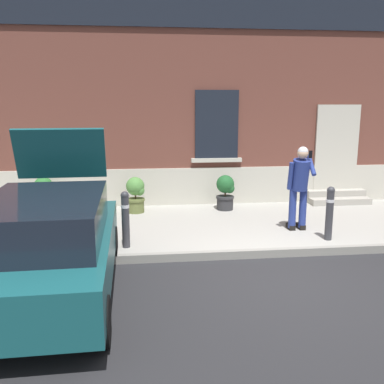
# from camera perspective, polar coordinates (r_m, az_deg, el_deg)

# --- Properties ---
(ground_plane) EXTENTS (80.00, 80.00, 0.00)m
(ground_plane) POSITION_cam_1_polar(r_m,az_deg,el_deg) (7.15, 11.29, -11.08)
(ground_plane) COLOR #232326
(sidewalk) EXTENTS (24.00, 3.60, 0.15)m
(sidewalk) POSITION_cam_1_polar(r_m,az_deg,el_deg) (9.67, 6.26, -4.33)
(sidewalk) COLOR #99968E
(sidewalk) RESTS_ON ground
(curb_edge) EXTENTS (24.00, 0.12, 0.15)m
(curb_edge) POSITION_cam_1_polar(r_m,az_deg,el_deg) (7.96, 9.24, -8.01)
(curb_edge) COLOR gray
(curb_edge) RESTS_ON ground
(building_facade) EXTENTS (24.00, 1.52, 7.50)m
(building_facade) POSITION_cam_1_polar(r_m,az_deg,el_deg) (11.77, 3.93, 16.53)
(building_facade) COLOR brown
(building_facade) RESTS_ON ground
(entrance_stoop) EXTENTS (1.58, 0.64, 0.32)m
(entrance_stoop) POSITION_cam_1_polar(r_m,az_deg,el_deg) (12.00, 18.61, -0.69)
(entrance_stoop) COLOR #9E998E
(entrance_stoop) RESTS_ON sidewalk
(hatchback_car_teal) EXTENTS (1.87, 4.10, 2.34)m
(hatchback_car_teal) POSITION_cam_1_polar(r_m,az_deg,el_deg) (6.41, -18.47, -6.58)
(hatchback_car_teal) COLOR #165156
(hatchback_car_teal) RESTS_ON ground
(bollard_near_person) EXTENTS (0.15, 0.15, 1.04)m
(bollard_near_person) POSITION_cam_1_polar(r_m,az_deg,el_deg) (8.62, 17.74, -2.45)
(bollard_near_person) COLOR #333338
(bollard_near_person) RESTS_ON sidewalk
(bollard_far_left) EXTENTS (0.15, 0.15, 1.04)m
(bollard_far_left) POSITION_cam_1_polar(r_m,az_deg,el_deg) (7.88, -8.80, -3.34)
(bollard_far_left) COLOR #333338
(bollard_far_left) RESTS_ON sidewalk
(person_on_phone) EXTENTS (0.51, 0.50, 1.74)m
(person_on_phone) POSITION_cam_1_polar(r_m,az_deg,el_deg) (8.99, 14.07, 1.18)
(person_on_phone) COLOR navy
(person_on_phone) RESTS_ON sidewalk
(planter_cream) EXTENTS (0.44, 0.44, 0.86)m
(planter_cream) POSITION_cam_1_polar(r_m,az_deg,el_deg) (10.92, -18.96, -0.18)
(planter_cream) COLOR beige
(planter_cream) RESTS_ON sidewalk
(planter_olive) EXTENTS (0.44, 0.44, 0.86)m
(planter_olive) POSITION_cam_1_polar(r_m,az_deg,el_deg) (10.37, -7.45, -0.24)
(planter_olive) COLOR #606B38
(planter_olive) RESTS_ON sidewalk
(planter_charcoal) EXTENTS (0.44, 0.44, 0.86)m
(planter_charcoal) POSITION_cam_1_polar(r_m,az_deg,el_deg) (10.58, 4.46, 0.07)
(planter_charcoal) COLOR #2D2D30
(planter_charcoal) RESTS_ON sidewalk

